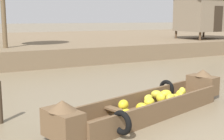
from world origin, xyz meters
name	(u,v)px	position (x,y,z in m)	size (l,w,h in m)	color
ground_plane	(67,76)	(0.00, 10.00, 0.00)	(300.00, 300.00, 0.00)	#7A6B51
riverbank_strip	(13,44)	(0.00, 22.22, 0.47)	(160.00, 20.00, 0.94)	#756047
banana_boat	(149,104)	(0.05, 4.09, 0.29)	(5.70, 2.52, 0.88)	brown
fishing_skiff_distant	(167,47)	(10.38, 16.35, 0.28)	(4.59, 3.91, 0.86)	brown
stilt_house_mid_left	(203,11)	(12.47, 14.82, 2.97)	(3.98, 3.42, 4.11)	#4C3826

